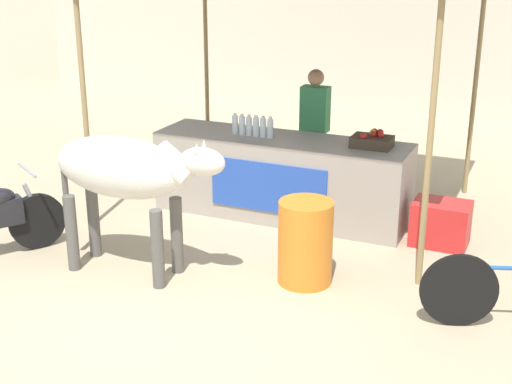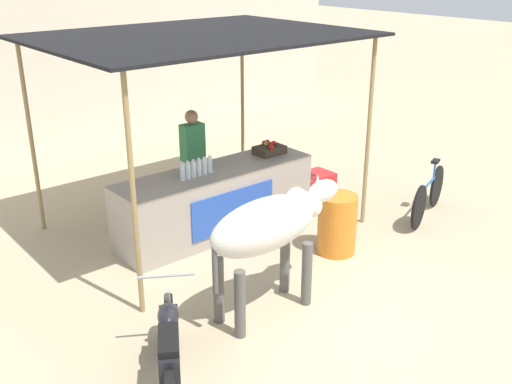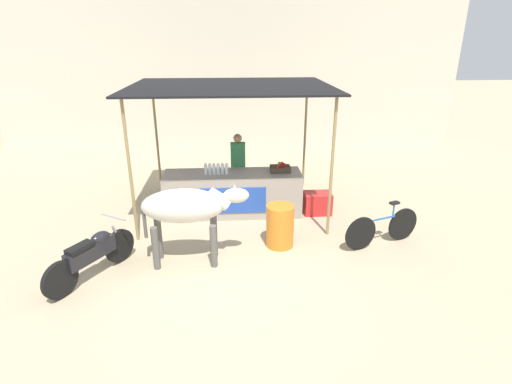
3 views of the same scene
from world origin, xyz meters
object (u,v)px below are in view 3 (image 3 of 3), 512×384
object	(u,v)px
fruit_crate	(280,168)
cooler_box	(317,203)
vendor_behind_counter	(238,167)
motorcycle_parked	(92,254)
bicycle_leaning	(382,228)
stall_counter	(233,194)
water_barrel	(280,226)
cow	(187,208)

from	to	relation	value
fruit_crate	cooler_box	bearing A→B (deg)	-10.36
fruit_crate	vendor_behind_counter	size ratio (longest dim) A/B	0.27
motorcycle_parked	bicycle_leaning	world-z (taller)	motorcycle_parked
stall_counter	vendor_behind_counter	distance (m)	0.85
stall_counter	fruit_crate	size ratio (longest dim) A/B	6.82
bicycle_leaning	vendor_behind_counter	bearing A→B (deg)	138.50
cooler_box	bicycle_leaning	distance (m)	1.79
stall_counter	water_barrel	distance (m)	1.77
bicycle_leaning	stall_counter	bearing A→B (deg)	150.09
stall_counter	water_barrel	world-z (taller)	stall_counter
stall_counter	cow	distance (m)	2.24
fruit_crate	bicycle_leaning	xyz separation A→B (m)	(1.77, -1.68, -0.68)
stall_counter	water_barrel	bearing A→B (deg)	-60.47
motorcycle_parked	cow	bearing A→B (deg)	14.21
cooler_box	stall_counter	bearing A→B (deg)	177.07
water_barrel	cow	distance (m)	1.83
bicycle_leaning	water_barrel	bearing A→B (deg)	177.51
cooler_box	water_barrel	bearing A→B (deg)	-125.36
cooler_box	cow	world-z (taller)	cow
cooler_box	cow	distance (m)	3.39
motorcycle_parked	fruit_crate	bearing A→B (deg)	36.31
water_barrel	bicycle_leaning	world-z (taller)	bicycle_leaning
fruit_crate	stall_counter	bearing A→B (deg)	-176.92
stall_counter	bicycle_leaning	world-z (taller)	stall_counter
vendor_behind_counter	cooler_box	size ratio (longest dim) A/B	2.75
vendor_behind_counter	bicycle_leaning	size ratio (longest dim) A/B	1.05
water_barrel	cow	world-z (taller)	cow
cooler_box	motorcycle_parked	distance (m)	4.81
cow	water_barrel	bearing A→B (deg)	16.61
fruit_crate	cow	size ratio (longest dim) A/B	0.24
fruit_crate	water_barrel	size ratio (longest dim) A/B	0.54
stall_counter	cooler_box	world-z (taller)	stall_counter
water_barrel	motorcycle_parked	size ratio (longest dim) A/B	0.52
fruit_crate	vendor_behind_counter	distance (m)	1.17
stall_counter	bicycle_leaning	size ratio (longest dim) A/B	1.90
fruit_crate	motorcycle_parked	size ratio (longest dim) A/B	0.28
stall_counter	cow	size ratio (longest dim) A/B	1.65
water_barrel	bicycle_leaning	xyz separation A→B (m)	(1.95, -0.08, -0.06)
vendor_behind_counter	water_barrel	world-z (taller)	vendor_behind_counter
vendor_behind_counter	cooler_box	world-z (taller)	vendor_behind_counter
stall_counter	bicycle_leaning	xyz separation A→B (m)	(2.82, -1.62, -0.13)
vendor_behind_counter	stall_counter	bearing A→B (deg)	-100.25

